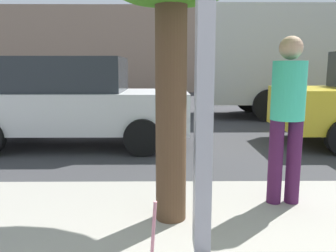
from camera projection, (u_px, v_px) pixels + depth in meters
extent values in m
plane|color=#38383A|center=(169.00, 125.00, 9.06)|extent=(60.00, 60.00, 0.00)
cube|color=#9E998E|center=(179.00, 248.00, 2.73)|extent=(16.00, 2.80, 0.15)
cube|color=#9E9EA3|center=(205.00, 38.00, 0.99)|extent=(0.05, 0.08, 1.29)
cube|color=gray|center=(166.00, 50.00, 21.31)|extent=(28.00, 1.20, 5.19)
cylinder|color=pink|center=(152.00, 246.00, 0.70)|extent=(0.02, 0.03, 0.20)
cube|color=silver|center=(76.00, 110.00, 6.63)|extent=(4.28, 1.75, 0.72)
cube|color=#282D33|center=(65.00, 74.00, 6.52)|extent=(2.22, 1.54, 0.64)
cylinder|color=black|center=(147.00, 122.00, 7.57)|extent=(0.64, 0.18, 0.64)
cylinder|color=black|center=(142.00, 137.00, 5.84)|extent=(0.64, 0.18, 0.64)
cylinder|color=black|center=(26.00, 122.00, 7.54)|extent=(0.64, 0.18, 0.64)
cylinder|color=black|center=(303.00, 121.00, 7.62)|extent=(0.64, 0.18, 0.64)
cube|color=beige|center=(295.00, 56.00, 10.50)|extent=(5.53, 2.20, 2.77)
cylinder|color=black|center=(249.00, 98.00, 11.81)|extent=(0.90, 0.24, 0.90)
cylinder|color=black|center=(269.00, 105.00, 9.64)|extent=(0.90, 0.24, 0.90)
cylinder|color=#461A43|center=(275.00, 162.00, 3.40)|extent=(0.14, 0.14, 0.84)
cylinder|color=#461A43|center=(294.00, 162.00, 3.40)|extent=(0.14, 0.14, 0.84)
cylinder|color=#3DCAA0|center=(289.00, 91.00, 3.28)|extent=(0.32, 0.32, 0.56)
sphere|color=tan|center=(291.00, 48.00, 3.21)|extent=(0.22, 0.22, 0.22)
cylinder|color=brown|center=(171.00, 94.00, 2.92)|extent=(0.27, 0.27, 2.24)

